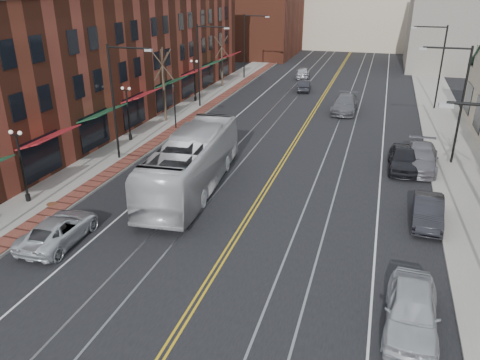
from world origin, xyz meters
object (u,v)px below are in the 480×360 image
Objects in this scene: transit_bus at (192,162)px; parked_suv at (59,230)px; parked_car_c at (420,158)px; parked_car_d at (403,159)px; parked_car_b at (428,211)px; parked_car_a at (412,310)px.

transit_bus is 8.92m from parked_suv.
parked_car_c is 1.15× the size of parked_car_d.
parked_car_d is (-1.13, -0.58, 0.02)m from parked_car_c.
parked_car_c is at bearing 92.80° from parked_car_b.
transit_bus is at bearing 145.30° from parked_car_a.
parked_suv is 22.31m from parked_car_d.
parked_suv is 1.00× the size of parked_car_d.
parked_car_b is at bearing -159.37° from parked_suv.
parked_car_c is 1.27m from parked_car_d.
parked_car_b is at bearing 85.45° from parked_car_a.
parked_car_a reaches higher than parked_suv.
parked_car_a reaches higher than parked_car_c.
parked_car_c is at bearing 88.83° from parked_car_a.
parked_suv is 23.54m from parked_car_c.
parked_car_a is 17.30m from parked_car_c.
parked_suv is 1.12× the size of parked_car_b.
transit_bus is 15.75m from parked_car_c.
transit_bus is at bearing -146.98° from parked_car_c.
transit_bus reaches higher than parked_car_d.
parked_car_d is at bearing -149.08° from parked_car_c.
parked_car_d is at bearing -139.51° from parked_suv.
parked_car_c is at bearing -140.33° from parked_suv.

